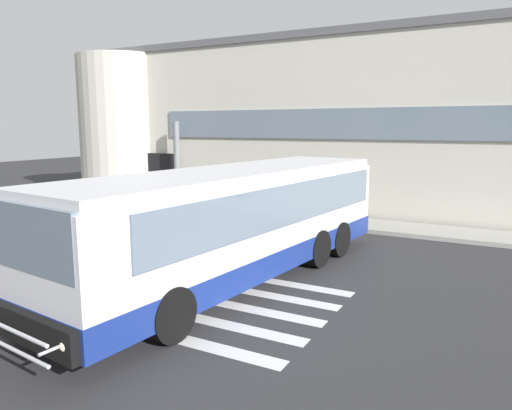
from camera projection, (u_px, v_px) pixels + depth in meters
ground_plane at (243, 248)px, 14.58m from camera, size 80.00×90.00×0.02m
bay_paint_stripes at (226, 304)px, 9.99m from camera, size 4.40×3.96×0.01m
terminal_building at (343, 125)px, 24.41m from camera, size 24.50×13.80×7.50m
boarding_curb at (303, 219)px, 18.74m from camera, size 26.70×2.00×0.15m
entry_support_column at (177, 163)px, 22.01m from camera, size 0.28×0.28×3.77m
bus_main_foreground at (236, 226)px, 11.45m from camera, size 4.18×11.15×2.70m
passenger_near_column at (179, 186)px, 20.97m from camera, size 0.59×0.26×1.68m
passenger_by_doorway at (207, 185)px, 21.04m from camera, size 0.56×0.46×1.68m
safety_bollard_yellow at (343, 220)px, 16.68m from camera, size 0.18×0.18×0.90m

